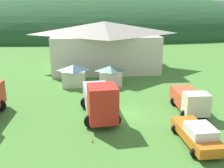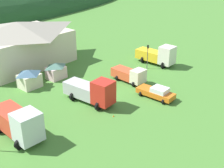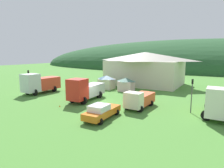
% 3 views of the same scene
% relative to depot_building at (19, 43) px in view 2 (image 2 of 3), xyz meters
% --- Properties ---
extents(ground_plane, '(200.00, 200.00, 0.00)m').
position_rel_depot_building_xyz_m(ground_plane, '(0.26, -19.07, -3.79)').
color(ground_plane, '#477F33').
extents(depot_building, '(16.81, 12.33, 7.36)m').
position_rel_depot_building_xyz_m(depot_building, '(0.00, 0.00, 0.00)').
color(depot_building, beige).
rests_on(depot_building, ground).
extents(play_shed_cream, '(3.03, 2.72, 2.69)m').
position_rel_depot_building_xyz_m(play_shed_cream, '(-4.60, -9.23, -2.41)').
color(play_shed_cream, beige).
rests_on(play_shed_cream, ground).
extents(play_shed_pink, '(2.90, 2.30, 2.51)m').
position_rel_depot_building_xyz_m(play_shed_pink, '(-0.04, -9.54, -2.50)').
color(play_shed_pink, beige).
rests_on(play_shed_pink, ground).
extents(tow_truck_silver, '(3.47, 6.87, 3.61)m').
position_rel_depot_building_xyz_m(tow_truck_silver, '(-12.50, -19.07, -1.96)').
color(tow_truck_silver, silver).
rests_on(tow_truck_silver, ground).
extents(crane_truck_red, '(3.39, 7.34, 3.52)m').
position_rel_depot_building_xyz_m(crane_truck_red, '(-2.04, -19.40, -2.09)').
color(crane_truck_red, red).
rests_on(crane_truck_red, ground).
extents(light_truck_cream, '(2.76, 5.50, 2.34)m').
position_rel_depot_building_xyz_m(light_truck_cream, '(6.44, -18.89, -2.62)').
color(light_truck_cream, beige).
rests_on(light_truck_cream, ground).
extents(heavy_rig_striped, '(3.15, 6.93, 3.57)m').
position_rel_depot_building_xyz_m(heavy_rig_striped, '(15.44, -17.97, -2.09)').
color(heavy_rig_striped, silver).
rests_on(heavy_rig_striped, ground).
extents(service_pickup_orange, '(2.40, 5.22, 1.66)m').
position_rel_depot_building_xyz_m(service_pickup_orange, '(4.57, -24.86, -2.97)').
color(service_pickup_orange, orange).
rests_on(service_pickup_orange, ground).
extents(traffic_light_east, '(0.20, 0.32, 4.07)m').
position_rel_depot_building_xyz_m(traffic_light_east, '(12.59, -17.70, -1.29)').
color(traffic_light_east, '#4C4C51').
rests_on(traffic_light_east, ground).
extents(traffic_cone_near_pickup, '(0.36, 0.36, 0.49)m').
position_rel_depot_building_xyz_m(traffic_cone_near_pickup, '(-2.87, -23.75, -3.79)').
color(traffic_cone_near_pickup, orange).
rests_on(traffic_cone_near_pickup, ground).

